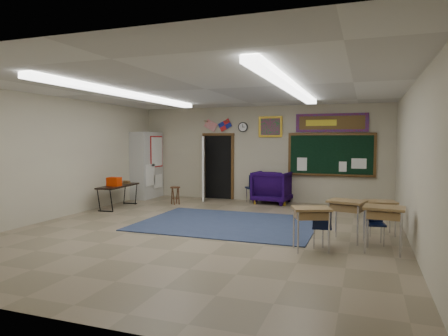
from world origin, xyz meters
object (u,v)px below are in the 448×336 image
(folding_table, at_px, (118,195))
(student_desk_front_left, at_px, (347,218))
(wingback_armchair, at_px, (273,187))
(student_desk_front_right, at_px, (380,216))
(wooden_stool, at_px, (175,195))

(folding_table, bearing_deg, student_desk_front_left, -20.12)
(wingback_armchair, bearing_deg, student_desk_front_left, 125.92)
(student_desk_front_right, xyz_separation_m, folding_table, (-6.96, 1.00, -0.04))
(student_desk_front_left, bearing_deg, wingback_armchair, 136.02)
(wingback_armchair, xyz_separation_m, wooden_stool, (-2.71, -1.24, -0.22))
(student_desk_front_right, distance_m, wooden_stool, 6.07)
(wingback_armchair, distance_m, student_desk_front_left, 4.74)
(student_desk_front_right, relative_size, wooden_stool, 1.31)
(folding_table, relative_size, wooden_stool, 3.01)
(wingback_armchair, relative_size, wooden_stool, 2.05)
(student_desk_front_right, height_order, folding_table, folding_table)
(wingback_armchair, height_order, wooden_stool, wingback_armchair)
(wingback_armchair, bearing_deg, folding_table, 36.45)
(folding_table, bearing_deg, student_desk_front_right, -12.58)
(student_desk_front_left, bearing_deg, wooden_stool, 166.58)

